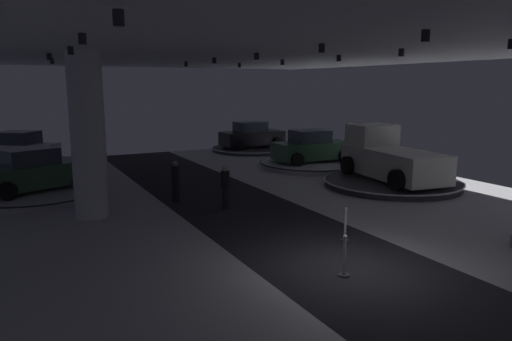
% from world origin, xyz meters
% --- Properties ---
extents(ground, '(24.00, 44.00, 0.06)m').
position_xyz_m(ground, '(0.00, 0.00, -0.02)').
color(ground, '#B2B2B7').
extents(ceiling_with_spotlights, '(24.00, 44.00, 0.39)m').
position_xyz_m(ceiling_with_spotlights, '(-0.00, -0.00, 5.55)').
color(ceiling_with_spotlights, silver).
extents(column_left, '(1.12, 1.12, 5.50)m').
position_xyz_m(column_left, '(-4.85, 7.80, 2.75)').
color(column_left, silver).
rests_on(column_left, ground).
extents(display_platform_deep_left, '(5.87, 5.87, 0.26)m').
position_xyz_m(display_platform_deep_left, '(-6.89, 19.68, 0.15)').
color(display_platform_deep_left, '#333338').
rests_on(display_platform_deep_left, ground).
extents(display_car_deep_left, '(4.41, 4.01, 1.71)m').
position_xyz_m(display_car_deep_left, '(-6.87, 19.66, 1.02)').
color(display_car_deep_left, silver).
rests_on(display_car_deep_left, display_platform_deep_left).
extents(display_platform_far_right, '(5.71, 5.71, 0.30)m').
position_xyz_m(display_platform_far_right, '(7.35, 12.63, 0.17)').
color(display_platform_far_right, '#B7B7BC').
rests_on(display_platform_far_right, ground).
extents(display_car_far_right, '(4.34, 2.47, 1.71)m').
position_xyz_m(display_car_far_right, '(7.32, 12.63, 1.06)').
color(display_car_far_right, '#2D5638').
rests_on(display_car_far_right, display_platform_far_right).
extents(display_platform_far_left, '(5.47, 5.47, 0.24)m').
position_xyz_m(display_platform_far_left, '(-6.40, 12.01, 0.14)').
color(display_platform_far_left, '#B7B7BC').
rests_on(display_platform_far_left, ground).
extents(display_car_far_left, '(4.57, 3.33, 1.71)m').
position_xyz_m(display_car_far_left, '(-6.43, 12.00, 1.01)').
color(display_car_far_left, '#2D5638').
rests_on(display_car_far_left, display_platform_far_left).
extents(display_platform_mid_right, '(5.98, 5.98, 0.28)m').
position_xyz_m(display_platform_mid_right, '(7.67, 6.82, 0.16)').
color(display_platform_mid_right, '#333338').
rests_on(display_platform_mid_right, ground).
extents(pickup_truck_mid_right, '(3.18, 5.52, 2.30)m').
position_xyz_m(pickup_truck_mid_right, '(7.71, 7.14, 1.22)').
color(pickup_truck_mid_right, silver).
rests_on(pickup_truck_mid_right, display_platform_mid_right).
extents(display_platform_deep_right, '(5.44, 5.44, 0.26)m').
position_xyz_m(display_platform_deep_right, '(7.33, 19.73, 0.14)').
color(display_platform_deep_right, '#333338').
rests_on(display_platform_deep_right, ground).
extents(display_car_deep_right, '(4.29, 2.32, 1.71)m').
position_xyz_m(display_car_deep_right, '(7.30, 19.73, 1.02)').
color(display_car_deep_right, black).
rests_on(display_car_deep_right, display_platform_deep_right).
extents(visitor_walking_near, '(0.32, 0.32, 1.59)m').
position_xyz_m(visitor_walking_near, '(-0.41, 6.70, 0.91)').
color(visitor_walking_near, black).
rests_on(visitor_walking_near, ground).
extents(visitor_walking_far, '(0.32, 0.32, 1.59)m').
position_xyz_m(visitor_walking_far, '(-1.71, 8.41, 0.91)').
color(visitor_walking_far, black).
rests_on(visitor_walking_far, ground).
extents(stanchion_a, '(0.28, 0.28, 1.01)m').
position_xyz_m(stanchion_a, '(-0.46, -0.26, 0.37)').
color(stanchion_a, '#333338').
rests_on(stanchion_a, ground).
extents(stanchion_b, '(0.28, 0.28, 1.01)m').
position_xyz_m(stanchion_b, '(1.14, 1.77, 0.37)').
color(stanchion_b, '#333338').
rests_on(stanchion_b, ground).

